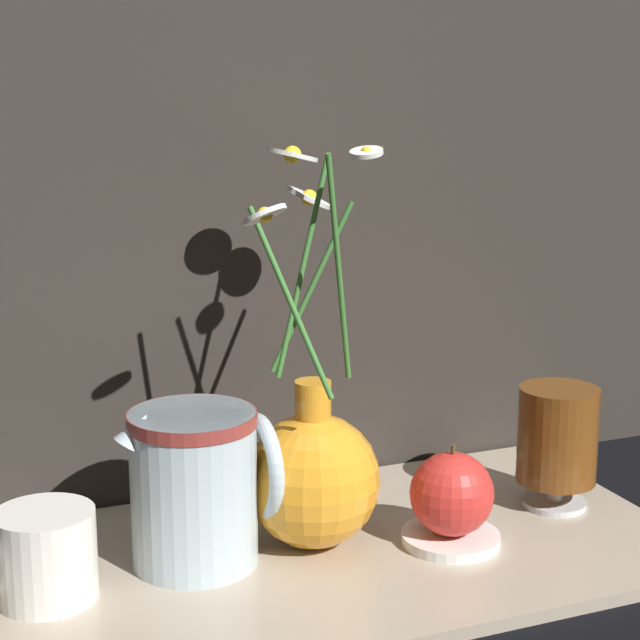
{
  "coord_description": "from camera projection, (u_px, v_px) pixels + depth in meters",
  "views": [
    {
      "loc": [
        -0.34,
        -0.84,
        0.44
      ],
      "look_at": [
        0.0,
        0.0,
        0.23
      ],
      "focal_mm": 60.0,
      "sensor_mm": 36.0,
      "label": 1
    }
  ],
  "objects": [
    {
      "name": "tea_glass",
      "position": [
        557.0,
        438.0,
        1.07
      ],
      "size": [
        0.08,
        0.08,
        0.12
      ],
      "color": "silver",
      "rests_on": "shelf"
    },
    {
      "name": "vase_with_flowers",
      "position": [
        314.0,
        471.0,
        0.98
      ],
      "size": [
        0.15,
        0.17,
        0.37
      ],
      "color": "orange",
      "rests_on": "shelf"
    },
    {
      "name": "yellow_mug",
      "position": [
        44.0,
        557.0,
        0.88
      ],
      "size": [
        0.09,
        0.08,
        0.08
      ],
      "color": "silver",
      "rests_on": "shelf"
    },
    {
      "name": "saucer_plate",
      "position": [
        450.0,
        538.0,
        1.0
      ],
      "size": [
        0.09,
        0.09,
        0.01
      ],
      "color": "white",
      "rests_on": "shelf"
    },
    {
      "name": "ceramic_pitcher",
      "position": [
        198.0,
        481.0,
        0.94
      ],
      "size": [
        0.14,
        0.11,
        0.15
      ],
      "color": "silver",
      "rests_on": "shelf"
    },
    {
      "name": "shelf",
      "position": [
        320.0,
        556.0,
        0.98
      ],
      "size": [
        0.67,
        0.35,
        0.01
      ],
      "color": "tan",
      "rests_on": "ground_plane"
    },
    {
      "name": "ground_plane",
      "position": [
        320.0,
        562.0,
        0.98
      ],
      "size": [
        6.0,
        6.0,
        0.0
      ],
      "primitive_type": "plane",
      "color": "black"
    },
    {
      "name": "orange_fruit",
      "position": [
        452.0,
        494.0,
        0.99
      ],
      "size": [
        0.08,
        0.08,
        0.09
      ],
      "color": "red",
      "rests_on": "saucer_plate"
    }
  ]
}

